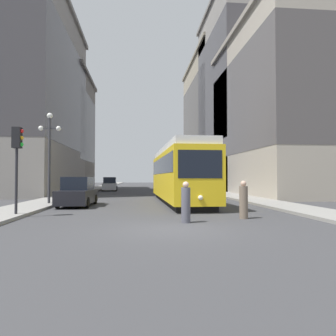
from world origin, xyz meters
name	(u,v)px	position (x,y,z in m)	size (l,w,h in m)	color
ground_plane	(173,229)	(0.00, 0.00, 0.00)	(200.00, 200.00, 0.00)	#38383A
sidewalk_left	(98,188)	(-7.56, 40.00, 0.07)	(2.59, 120.00, 0.15)	gray
sidewalk_right	(192,188)	(7.56, 40.00, 0.07)	(2.59, 120.00, 0.15)	gray
streetcar	(179,173)	(1.67, 11.45, 2.10)	(2.94, 14.39, 3.89)	black
transit_bus	(188,176)	(4.77, 26.92, 1.95)	(2.87, 11.82, 3.45)	black
parked_car_left_near	(78,192)	(-4.96, 9.35, 0.84)	(1.97, 4.64, 1.82)	black
parked_car_left_mid	(110,185)	(-4.96, 31.60, 0.84)	(2.01, 4.36, 1.82)	black
pedestrian_crossing_near	(244,201)	(3.36, 2.46, 0.77)	(0.37, 0.37, 1.65)	#6B5B4C
pedestrian_crossing_far	(186,204)	(0.68, 1.48, 0.76)	(0.36, 0.36, 1.63)	#4C4C56
traffic_light_near_left	(17,147)	(-6.65, 3.90, 3.16)	(0.47, 0.36, 3.91)	#232328
lamp_post_left_near	(50,144)	(-6.86, 9.86, 3.93)	(1.41, 0.36, 5.78)	#333338
building_left_corner	(15,97)	(-14.93, 25.56, 10.80)	(12.75, 20.35, 21.01)	gray
building_left_midblock	(55,130)	(-13.93, 38.54, 8.98)	(10.75, 14.68, 17.49)	slate
building_right_corner	(290,110)	(14.70, 20.73, 8.93)	(12.28, 19.71, 17.39)	#A89E8E
building_right_midblock	(234,122)	(16.80, 46.98, 12.26)	(16.49, 23.43, 23.81)	gray
building_right_far	(256,95)	(15.59, 32.45, 13.53)	(14.07, 17.69, 26.27)	gray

